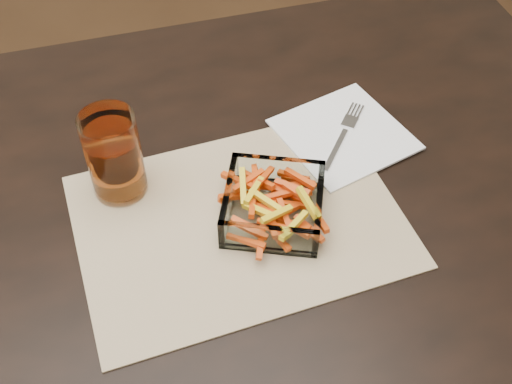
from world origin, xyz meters
TOP-DOWN VIEW (x-y plane):
  - dining_table at (0.00, 0.00)m, footprint 1.60×0.90m
  - placemat at (0.16, -0.05)m, footprint 0.47×0.36m
  - glass_bowl at (0.21, -0.05)m, footprint 0.18×0.18m
  - tumbler at (0.01, 0.06)m, footprint 0.08×0.08m
  - napkin at (0.36, 0.07)m, footprint 0.22×0.22m
  - fork at (0.36, 0.07)m, footprint 0.12×0.14m

SIDE VIEW (x-z plane):
  - dining_table at x=0.00m, z-range 0.29..1.04m
  - placemat at x=0.16m, z-range 0.75..0.75m
  - napkin at x=0.36m, z-range 0.75..0.76m
  - fork at x=0.36m, z-range 0.76..0.76m
  - glass_bowl at x=0.21m, z-range 0.75..0.80m
  - tumbler at x=0.01m, z-range 0.75..0.89m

